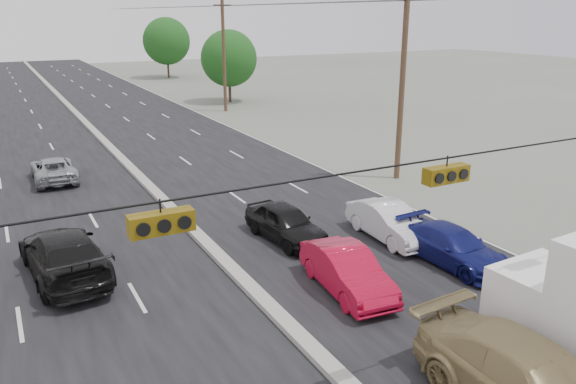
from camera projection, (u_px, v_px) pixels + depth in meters
name	position (u px, v px, depth m)	size (l,w,h in m)	color
road_surface	(109.00, 147.00, 37.85)	(20.00, 160.00, 0.02)	black
center_median	(109.00, 146.00, 37.82)	(0.50, 160.00, 0.20)	gray
utility_pole_right_b	(402.00, 84.00, 29.25)	(1.60, 0.30, 10.00)	#422D1E
utility_pole_right_c	(224.00, 54.00, 50.29)	(1.60, 0.30, 10.00)	#422D1E
traffic_signals	(443.00, 173.00, 11.56)	(25.00, 0.30, 0.54)	black
tree_right_mid	(229.00, 58.00, 55.85)	(5.60, 5.60, 7.14)	#382619
tree_right_far	(167.00, 41.00, 77.14)	(6.40, 6.40, 8.16)	#382619
red_sedan	(347.00, 271.00, 18.04)	(1.51, 4.33, 1.43)	red
queue_car_a	(285.00, 223.00, 22.17)	(1.70, 4.22, 1.44)	black
queue_car_b	(389.00, 222.00, 22.27)	(1.50, 4.30, 1.42)	silver
queue_car_d	(453.00, 247.00, 20.08)	(1.83, 4.51, 1.31)	navy
oncoming_near	(64.00, 255.00, 19.02)	(2.30, 5.66, 1.64)	black
oncoming_far	(53.00, 169.00, 30.06)	(2.13, 4.61, 1.28)	gray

